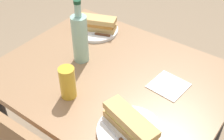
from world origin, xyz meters
TOP-DOWN VIEW (x-y plane):
  - dining_table at (0.00, 0.00)m, footprint 0.98×0.78m
  - plate_near at (0.27, -0.23)m, footprint 0.23×0.23m
  - baguette_sandwich_near at (0.27, -0.23)m, footprint 0.22×0.14m
  - knife_near at (0.24, -0.19)m, footprint 0.17×0.08m
  - plate_far at (-0.24, 0.22)m, footprint 0.23×0.23m
  - baguette_sandwich_far at (-0.24, 0.22)m, footprint 0.23×0.13m
  - knife_far at (-0.24, 0.28)m, footprint 0.17×0.07m
  - water_bottle at (0.17, -0.00)m, footprint 0.07×0.07m
  - beer_glass at (0.06, 0.21)m, footprint 0.06×0.06m
  - paper_napkin at (-0.24, -0.07)m, footprint 0.15×0.15m

SIDE VIEW (x-z plane):
  - dining_table at x=0.00m, z-range 0.24..0.99m
  - paper_napkin at x=-0.24m, z-range 0.75..0.76m
  - plate_near at x=0.27m, z-range 0.75..0.77m
  - plate_far at x=-0.24m, z-range 0.75..0.77m
  - knife_near at x=0.24m, z-range 0.77..0.77m
  - knife_far at x=-0.24m, z-range 0.77..0.77m
  - baguette_sandwich_far at x=-0.24m, z-range 0.77..0.83m
  - baguette_sandwich_near at x=0.27m, z-range 0.77..0.83m
  - beer_glass at x=0.06m, z-range 0.75..0.89m
  - water_bottle at x=0.17m, z-range 0.72..1.02m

